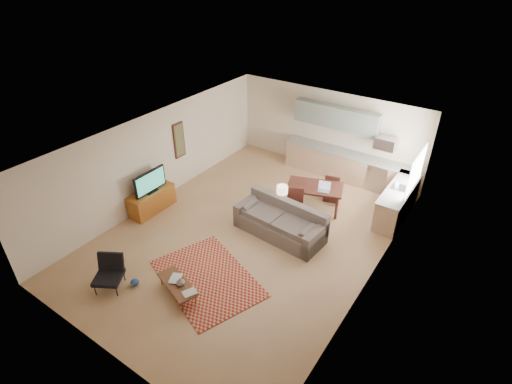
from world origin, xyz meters
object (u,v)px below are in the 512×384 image
Objects in this scene: coffee_table at (178,289)px; dining_table at (314,198)px; console_table at (281,211)px; sofa at (280,221)px; armchair at (108,275)px; tv_credenza at (152,200)px.

dining_table is at bearing 97.29° from coffee_table.
console_table is (0.42, 3.67, 0.14)m from coffee_table.
armchair is at bearing -114.54° from sofa.
tv_credenza reaches higher than console_table.
sofa is 4.04× the size of console_table.
coffee_table is 1.46× the size of armchair.
coffee_table is 3.54m from tv_credenza.
dining_table is at bearing 34.75° from tv_credenza.
sofa is at bearing -117.02° from dining_table.
coffee_table is 0.80× the size of tv_credenza.
console_table is at bearing 26.66° from tv_credenza.
tv_credenza is 0.90× the size of dining_table.
armchair is at bearing -133.11° from dining_table.
dining_table is (0.50, 0.98, 0.08)m from console_table.
armchair is at bearing -134.86° from coffee_table.
console_table is at bearing 101.90° from coffee_table.
armchair is 0.55× the size of tv_credenza.
sofa is at bearing 30.34° from armchair.
tv_credenza is (-2.91, 2.00, 0.15)m from coffee_table.
dining_table is (0.20, 1.56, -0.04)m from sofa.
sofa is at bearing 16.78° from tv_credenza.
coffee_table is at bearing -72.83° from console_table.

